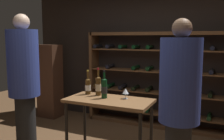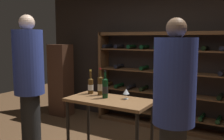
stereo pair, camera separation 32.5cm
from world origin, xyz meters
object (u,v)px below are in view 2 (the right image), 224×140
Objects in this scene: wine_rack at (164,81)px; wine_bottle_gold_foil at (105,88)px; person_guest_plum_blouse at (174,102)px; display_cabinet at (61,80)px; tasting_table at (109,107)px; person_host_in_suit at (29,77)px; wine_glass_stemmed_left at (126,92)px; wine_bottle_amber_reserve at (100,85)px; wine_bottle_red_label at (91,85)px.

wine_bottle_gold_foil is at bearing -100.66° from wine_rack.
display_cabinet is at bearing 155.98° from person_guest_plum_blouse.
person_guest_plum_blouse is (0.99, -0.37, 0.28)m from tasting_table.
tasting_table is 0.61× the size of person_guest_plum_blouse.
tasting_table is at bearing -20.68° from wine_bottle_gold_foil.
person_host_in_suit is 1.46m from wine_glass_stemmed_left.
person_guest_plum_blouse is 1.22× the size of display_cabinet.
wine_bottle_gold_foil is at bearing -36.26° from wine_bottle_amber_reserve.
wine_bottle_gold_foil is (-0.30, -1.57, 0.11)m from wine_rack.
wine_bottle_red_label is (-0.41, 0.15, 0.23)m from tasting_table.
person_host_in_suit is (-1.19, -0.31, 0.36)m from tasting_table.
person_host_in_suit is at bearing -162.64° from wine_bottle_gold_foil.
wine_glass_stemmed_left is at bearing 152.97° from person_guest_plum_blouse.
wine_glass_stemmed_left is at bearing -27.31° from display_cabinet.
display_cabinet is (-0.81, 1.57, -0.34)m from person_host_in_suit.
wine_bottle_red_label is at bearing 179.47° from wine_bottle_amber_reserve.
tasting_table is at bearing 158.88° from person_host_in_suit.
person_host_in_suit is 5.30× the size of wine_bottle_gold_foil.
wine_bottle_gold_foil is (1.92, -1.22, 0.23)m from display_cabinet.
wine_bottle_amber_reserve is at bearing 148.72° from tasting_table.
wine_bottle_red_label is 0.17m from wine_bottle_amber_reserve.
wine_glass_stemmed_left is (0.28, 0.09, -0.04)m from wine_bottle_gold_foil.
person_guest_plum_blouse reaches higher than display_cabinet.
person_host_in_suit is 1.16m from wine_bottle_gold_foil.
person_host_in_suit reaches higher than tasting_table.
wine_rack is 2.12m from person_guest_plum_blouse.
wine_bottle_amber_reserve is (0.95, 0.46, -0.11)m from person_host_in_suit.
person_host_in_suit reaches higher than wine_bottle_gold_foil.
wine_bottle_red_label is at bearing 160.73° from wine_bottle_gold_foil.
wine_rack is at bearing 116.10° from person_guest_plum_blouse.
wine_bottle_gold_foil is at bearing 164.12° from person_guest_plum_blouse.
tasting_table is 3.24× the size of wine_bottle_red_label.
person_guest_plum_blouse is at bearing -22.55° from wine_bottle_amber_reserve.
wine_bottle_amber_reserve is at bearing -32.22° from display_cabinet.
wine_bottle_amber_reserve is (0.17, -0.00, 0.02)m from wine_bottle_red_label.
wine_glass_stemmed_left is (0.43, -0.02, -0.04)m from wine_bottle_amber_reserve.
wine_rack is 1.36× the size of person_host_in_suit.
display_cabinet is at bearing -171.11° from wine_rack.
wine_glass_stemmed_left is at bearing 32.37° from tasting_table.
person_host_in_suit reaches higher than person_guest_plum_blouse.
person_guest_plum_blouse is at bearing -20.32° from wine_bottle_gold_foil.
wine_bottle_gold_foil is (-1.08, 0.40, -0.03)m from person_guest_plum_blouse.
wine_bottle_red_label is at bearing 164.36° from person_guest_plum_blouse.
person_host_in_suit is 1.80m from display_cabinet.
wine_bottle_gold_foil is 0.34m from wine_bottle_red_label.
person_guest_plum_blouse reaches higher than wine_rack.
display_cabinet is (-2.00, 1.26, 0.01)m from tasting_table.
person_host_in_suit is at bearing -62.65° from display_cabinet.
person_guest_plum_blouse reaches higher than wine_bottle_gold_foil.
wine_bottle_gold_foil reaches higher than wine_bottle_red_label.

